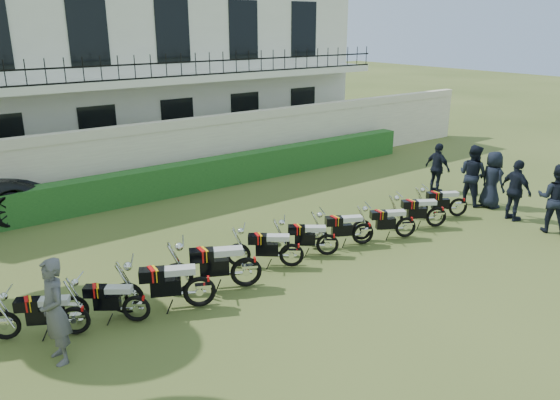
{
  "coord_description": "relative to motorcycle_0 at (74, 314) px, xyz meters",
  "views": [
    {
      "loc": [
        -7.51,
        -8.6,
        5.42
      ],
      "look_at": [
        0.29,
        1.92,
        1.12
      ],
      "focal_mm": 35.0,
      "sensor_mm": 36.0,
      "label": 1
    }
  ],
  "objects": [
    {
      "name": "motorcycle_4",
      "position": [
        4.89,
        -0.05,
        0.01
      ],
      "size": [
        1.48,
        1.15,
        0.98
      ],
      "rotation": [
        0.0,
        0.0,
        0.92
      ],
      "color": "black",
      "rests_on": "ground"
    },
    {
      "name": "motorcycle_7",
      "position": [
        8.39,
        -0.4,
        -0.0
      ],
      "size": [
        1.57,
        0.91,
        0.95
      ],
      "rotation": [
        0.0,
        0.0,
        1.08
      ],
      "color": "black",
      "rests_on": "ground"
    },
    {
      "name": "motorcycle_6",
      "position": [
        7.16,
        -0.06,
        0.01
      ],
      "size": [
        1.63,
        0.89,
        0.97
      ],
      "rotation": [
        0.0,
        0.0,
        1.11
      ],
      "color": "black",
      "rests_on": "ground"
    },
    {
      "name": "ground",
      "position": [
        5.33,
        -0.54,
        -0.44
      ],
      "size": [
        100.0,
        100.0,
        0.0
      ],
      "primitive_type": "plane",
      "color": "#3D4F1F",
      "rests_on": "ground"
    },
    {
      "name": "officer_3",
      "position": [
        12.41,
        -0.24,
        0.43
      ],
      "size": [
        0.74,
        0.96,
        1.74
      ],
      "primitive_type": "imported",
      "rotation": [
        0.0,
        0.0,
        1.34
      ],
      "color": "black",
      "rests_on": "ground"
    },
    {
      "name": "officer_5",
      "position": [
        12.32,
        1.72,
        0.39
      ],
      "size": [
        0.45,
        0.99,
        1.66
      ],
      "primitive_type": "imported",
      "rotation": [
        0.0,
        0.0,
        1.53
      ],
      "color": "black",
      "rests_on": "ground"
    },
    {
      "name": "motorcycle_2",
      "position": [
        2.29,
        -0.45,
        0.07
      ],
      "size": [
        1.88,
        1.02,
        1.11
      ],
      "rotation": [
        0.0,
        0.0,
        1.12
      ],
      "color": "black",
      "rests_on": "ground"
    },
    {
      "name": "officer_4",
      "position": [
        12.17,
        0.3,
        0.5
      ],
      "size": [
        0.71,
        0.91,
        1.88
      ],
      "primitive_type": "imported",
      "rotation": [
        0.0,
        0.0,
        1.57
      ],
      "color": "black",
      "rests_on": "ground"
    },
    {
      "name": "officer_1",
      "position": [
        11.91,
        -2.43,
        0.5
      ],
      "size": [
        0.96,
        1.09,
        1.88
      ],
      "primitive_type": "imported",
      "rotation": [
        0.0,
        0.0,
        1.89
      ],
      "color": "black",
      "rests_on": "ground"
    },
    {
      "name": "motorcycle_9",
      "position": [
        10.86,
        -0.21,
        -0.0
      ],
      "size": [
        1.55,
        0.92,
        0.94
      ],
      "rotation": [
        0.0,
        0.0,
        1.06
      ],
      "color": "black",
      "rests_on": "ground"
    },
    {
      "name": "perimeter_wall",
      "position": [
        5.33,
        7.46,
        0.73
      ],
      "size": [
        30.0,
        0.35,
        2.3
      ],
      "color": "#EEE2C8",
      "rests_on": "ground"
    },
    {
      "name": "hedge",
      "position": [
        6.33,
        6.66,
        0.06
      ],
      "size": [
        18.0,
        0.6,
        1.0
      ],
      "primitive_type": "cube",
      "color": "#19461A",
      "rests_on": "ground"
    },
    {
      "name": "inspector",
      "position": [
        -0.44,
        -0.61,
        0.48
      ],
      "size": [
        0.47,
        0.69,
        1.84
      ],
      "primitive_type": "imported",
      "rotation": [
        0.0,
        0.0,
        -1.52
      ],
      "color": "#5A5A5F",
      "rests_on": "ground"
    },
    {
      "name": "motorcycle_0",
      "position": [
        0.0,
        0.0,
        0.0
      ],
      "size": [
        1.58,
        0.92,
        0.95
      ],
      "rotation": [
        0.0,
        0.0,
        1.08
      ],
      "color": "black",
      "rests_on": "ground"
    },
    {
      "name": "building",
      "position": [
        5.33,
        13.42,
        3.27
      ],
      "size": [
        20.4,
        9.6,
        7.4
      ],
      "color": "white",
      "rests_on": "ground"
    },
    {
      "name": "motorcycle_5",
      "position": [
        5.98,
        -0.05,
        -0.01
      ],
      "size": [
        1.42,
        1.12,
        0.94
      ],
      "rotation": [
        0.0,
        0.0,
        0.92
      ],
      "color": "black",
      "rests_on": "ground"
    },
    {
      "name": "officer_2",
      "position": [
        11.92,
        -1.3,
        0.44
      ],
      "size": [
        0.63,
        1.1,
        1.76
      ],
      "primitive_type": "imported",
      "rotation": [
        0.0,
        0.0,
        1.37
      ],
      "color": "black",
      "rests_on": "ground"
    },
    {
      "name": "motorcycle_3",
      "position": [
        3.5,
        -0.27,
        0.09
      ],
      "size": [
        1.95,
        1.05,
        1.15
      ],
      "rotation": [
        0.0,
        0.0,
        1.12
      ],
      "color": "black",
      "rests_on": "ground"
    },
    {
      "name": "motorcycle_1",
      "position": [
        1.06,
        -0.23,
        -0.02
      ],
      "size": [
        1.41,
        1.06,
        0.92
      ],
      "rotation": [
        0.0,
        0.0,
        0.94
      ],
      "color": "black",
      "rests_on": "ground"
    },
    {
      "name": "motorcycle_8",
      "position": [
        9.66,
        -0.38,
        0.01
      ],
      "size": [
        1.6,
        0.98,
        0.98
      ],
      "rotation": [
        0.0,
        0.0,
        1.04
      ],
      "color": "black",
      "rests_on": "ground"
    }
  ]
}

